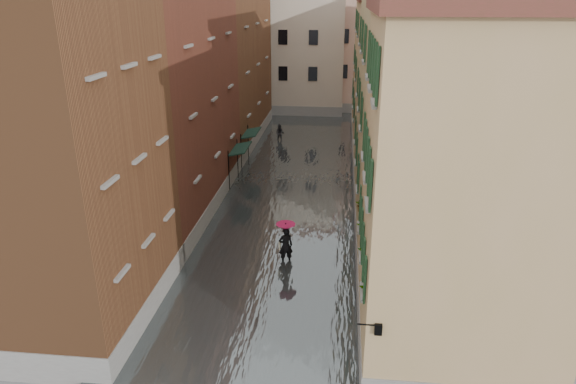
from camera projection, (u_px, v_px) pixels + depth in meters
The scene contains 16 objects.
ground at pixel (262, 295), 21.82m from camera, with size 120.00×120.00×0.00m, color #5E5E61.
floodwater at pixel (293, 187), 33.83m from camera, with size 10.00×60.00×0.20m, color #4C5354.
building_left_near at pixel (57, 158), 18.31m from camera, with size 6.00×8.00×13.00m, color brown.
building_left_mid at pixel (161, 104), 28.60m from camera, with size 6.00×14.00×12.50m, color #5D2B1D.
building_left_far at pixel (221, 58), 42.24m from camera, with size 6.00×16.00×14.00m, color brown.
building_right_near at pixel (457, 193), 17.19m from camera, with size 6.00×8.00×11.50m, color tan.
building_right_mid at pixel (417, 105), 27.12m from camera, with size 6.00×14.00×13.00m, color tan.
building_right_far at pixel (393, 77), 41.29m from camera, with size 6.00×16.00×11.50m, color tan.
building_end_cream at pixel (288, 48), 55.00m from camera, with size 12.00×9.00×13.00m, color beige.
building_end_pink at pixel (371, 52), 56.14m from camera, with size 10.00×9.00×12.00m, color #CDAA90.
awning_near at pixel (240, 150), 33.48m from camera, with size 1.09×2.85×2.80m.
awning_far at pixel (251, 134), 37.27m from camera, with size 1.09×2.82×2.80m.
wall_lantern at pixel (377, 328), 14.74m from camera, with size 0.71×0.22×0.35m.
window_planters at pixel (365, 233), 19.46m from camera, with size 0.59×7.86×0.84m.
pedestrian_main at pixel (286, 240), 23.95m from camera, with size 0.93×0.93×2.06m.
pedestrian_far at pixel (280, 133), 44.02m from camera, with size 0.75×0.59×1.55m, color black.
Camera 1 is at (3.09, -18.53, 11.98)m, focal length 32.00 mm.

